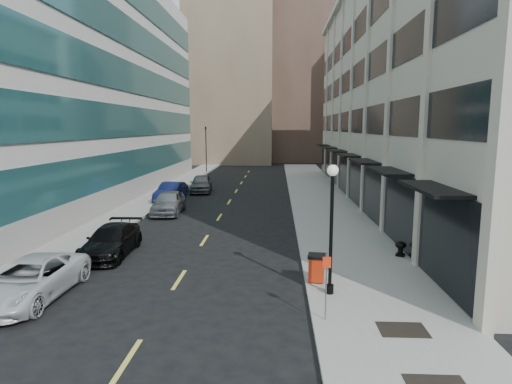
# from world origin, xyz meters

# --- Properties ---
(sidewalk_right) EXTENTS (5.00, 80.00, 0.15)m
(sidewalk_right) POSITION_xyz_m (7.50, 20.00, 0.07)
(sidewalk_right) COLOR gray
(sidewalk_right) RESTS_ON ground
(sidewalk_left) EXTENTS (3.00, 80.00, 0.15)m
(sidewalk_left) POSITION_xyz_m (-6.50, 20.00, 0.07)
(sidewalk_left) COLOR gray
(sidewalk_left) RESTS_ON ground
(building_right) EXTENTS (15.30, 46.50, 18.25)m
(building_right) POSITION_xyz_m (16.94, 26.99, 8.99)
(building_right) COLOR #B3AA97
(building_right) RESTS_ON ground
(building_left) EXTENTS (16.14, 46.00, 20.00)m
(building_left) POSITION_xyz_m (-15.95, 27.00, 9.99)
(building_left) COLOR silver
(building_left) RESTS_ON ground
(skyline_tan_near) EXTENTS (14.00, 18.00, 28.00)m
(skyline_tan_near) POSITION_xyz_m (-4.00, 68.00, 14.00)
(skyline_tan_near) COLOR #7D6E52
(skyline_tan_near) RESTS_ON ground
(skyline_brown) EXTENTS (12.00, 16.00, 34.00)m
(skyline_brown) POSITION_xyz_m (8.00, 72.00, 17.00)
(skyline_brown) COLOR brown
(skyline_brown) RESTS_ON ground
(skyline_tan_far) EXTENTS (12.00, 14.00, 22.00)m
(skyline_tan_far) POSITION_xyz_m (-14.00, 78.00, 11.00)
(skyline_tan_far) COLOR #7D6E52
(skyline_tan_far) RESTS_ON ground
(skyline_stone) EXTENTS (10.00, 14.00, 20.00)m
(skyline_stone) POSITION_xyz_m (18.00, 66.00, 10.00)
(skyline_stone) COLOR #B3AA97
(skyline_stone) RESTS_ON ground
(grate_far) EXTENTS (1.40, 1.00, 0.01)m
(grate_far) POSITION_xyz_m (7.60, 3.80, 0.15)
(grate_far) COLOR black
(grate_far) RESTS_ON sidewalk_right
(road_centerline) EXTENTS (0.15, 68.20, 0.01)m
(road_centerline) POSITION_xyz_m (0.00, 17.00, 0.01)
(road_centerline) COLOR #D8CC4C
(road_centerline) RESTS_ON ground
(traffic_signal) EXTENTS (0.66, 0.66, 6.98)m
(traffic_signal) POSITION_xyz_m (-5.50, 48.00, 5.72)
(traffic_signal) COLOR black
(traffic_signal) RESTS_ON ground
(car_white_van) EXTENTS (2.48, 5.19, 1.43)m
(car_white_van) POSITION_xyz_m (-4.80, 5.82, 0.71)
(car_white_van) COLOR silver
(car_white_van) RESTS_ON ground
(car_black_pickup) EXTENTS (2.10, 4.87, 1.40)m
(car_black_pickup) POSITION_xyz_m (-3.96, 11.14, 0.70)
(car_black_pickup) COLOR black
(car_black_pickup) RESTS_ON ground
(car_silver_sedan) EXTENTS (2.19, 4.87, 1.63)m
(car_silver_sedan) POSITION_xyz_m (-3.72, 21.00, 0.81)
(car_silver_sedan) COLOR gray
(car_silver_sedan) RESTS_ON ground
(car_blue_sedan) EXTENTS (1.97, 4.77, 1.54)m
(car_blue_sedan) POSITION_xyz_m (-4.80, 26.07, 0.77)
(car_blue_sedan) COLOR #141A4C
(car_blue_sedan) RESTS_ON ground
(car_grey_sedan) EXTENTS (2.37, 4.93, 1.62)m
(car_grey_sedan) POSITION_xyz_m (-3.20, 31.13, 0.81)
(car_grey_sedan) COLOR slate
(car_grey_sedan) RESTS_ON ground
(trash_bin) EXTENTS (0.75, 0.79, 1.07)m
(trash_bin) POSITION_xyz_m (5.42, 7.67, 0.73)
(trash_bin) COLOR #B4260C
(trash_bin) RESTS_ON sidewalk_right
(lamppost) EXTENTS (0.39, 0.39, 4.73)m
(lamppost) POSITION_xyz_m (5.79, 6.50, 2.92)
(lamppost) COLOR black
(lamppost) RESTS_ON sidewalk_right
(sign_post) EXTENTS (0.25, 0.06, 2.16)m
(sign_post) POSITION_xyz_m (5.41, 4.35, 1.56)
(sign_post) COLOR slate
(sign_post) RESTS_ON sidewalk_right
(urn_planter) EXTENTS (0.50, 0.50, 0.69)m
(urn_planter) POSITION_xyz_m (9.60, 11.19, 0.57)
(urn_planter) COLOR black
(urn_planter) RESTS_ON sidewalk_right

